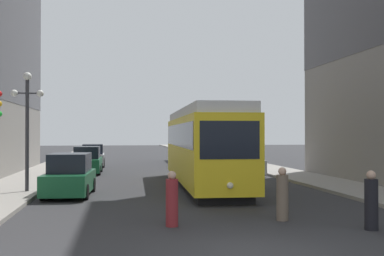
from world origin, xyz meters
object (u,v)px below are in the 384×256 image
object	(u,v)px
pedestrian_on_sidewalk	(282,196)
parked_car_left_far	(70,176)
transit_bus	(198,142)
streetcar	(203,145)
parked_car_left_near	(93,156)
pedestrian_crossing_near	(371,202)
lamp_post_left_near	(27,112)
parked_car_left_mid	(87,161)
pedestrian_crossing_far	(172,201)
parked_car_right_far	(244,162)

from	to	relation	value
pedestrian_on_sidewalk	parked_car_left_far	bearing A→B (deg)	-163.82
transit_bus	pedestrian_on_sidewalk	xyz separation A→B (m)	(-2.20, -28.89, -1.19)
parked_car_left_far	pedestrian_on_sidewalk	distance (m)	9.91
streetcar	parked_car_left_near	bearing A→B (deg)	113.85
pedestrian_crossing_near	lamp_post_left_near	distance (m)	14.70
streetcar	pedestrian_on_sidewalk	distance (m)	9.72
parked_car_left_mid	lamp_post_left_near	bearing A→B (deg)	-99.55
transit_bus	parked_car_left_far	distance (m)	23.85
pedestrian_on_sidewalk	lamp_post_left_near	bearing A→B (deg)	-159.84
transit_bus	parked_car_left_far	world-z (taller)	transit_bus
transit_bus	parked_car_left_mid	distance (m)	14.06
lamp_post_left_near	streetcar	bearing A→B (deg)	13.25
parked_car_left_near	pedestrian_crossing_far	xyz separation A→B (m)	(3.60, -25.71, -0.10)
transit_bus	parked_car_left_mid	size ratio (longest dim) A/B	2.50
streetcar	parked_car_right_far	bearing A→B (deg)	60.19
parked_car_left_mid	pedestrian_crossing_near	bearing A→B (deg)	-65.41
pedestrian_crossing_near	parked_car_right_far	bearing A→B (deg)	92.66
parked_car_left_mid	lamp_post_left_near	size ratio (longest dim) A/B	0.86
parked_car_left_near	pedestrian_crossing_far	size ratio (longest dim) A/B	2.79
parked_car_left_far	parked_car_left_mid	bearing A→B (deg)	92.96
pedestrian_crossing_far	lamp_post_left_near	world-z (taller)	lamp_post_left_near
transit_bus	pedestrian_on_sidewalk	size ratio (longest dim) A/B	6.89
parked_car_left_far	pedestrian_crossing_near	xyz separation A→B (m)	(9.00, -8.72, -0.07)
parked_car_left_far	streetcar	bearing A→B (deg)	25.79
parked_car_left_mid	parked_car_left_far	size ratio (longest dim) A/B	1.04
transit_bus	pedestrian_on_sidewalk	world-z (taller)	transit_bus
parked_car_right_far	lamp_post_left_near	size ratio (longest dim) A/B	0.84
pedestrian_crossing_near	pedestrian_on_sidewalk	size ratio (longest dim) A/B	1.01
pedestrian_crossing_near	parked_car_left_far	bearing A→B (deg)	142.25
transit_bus	lamp_post_left_near	size ratio (longest dim) A/B	2.15
streetcar	pedestrian_crossing_near	distance (m)	11.77
transit_bus	pedestrian_crossing_far	size ratio (longest dim) A/B	7.08
transit_bus	pedestrian_crossing_near	distance (m)	30.69
parked_car_left_mid	pedestrian_crossing_far	world-z (taller)	parked_car_left_mid
pedestrian_crossing_near	pedestrian_on_sidewalk	bearing A→B (deg)	143.82
streetcar	pedestrian_crossing_near	xyz separation A→B (m)	(2.70, -11.37, -1.33)
pedestrian_crossing_near	pedestrian_on_sidewalk	distance (m)	2.63
parked_car_left_far	pedestrian_crossing_far	bearing A→B (deg)	-60.96
pedestrian_crossing_near	pedestrian_on_sidewalk	xyz separation A→B (m)	(-1.94, 1.78, -0.01)
pedestrian_on_sidewalk	transit_bus	bearing A→B (deg)	146.32
parked_car_left_far	pedestrian_on_sidewalk	xyz separation A→B (m)	(7.07, -6.94, -0.08)
transit_bus	lamp_post_left_near	world-z (taller)	lamp_post_left_near
transit_bus	streetcar	bearing A→B (deg)	-97.28
streetcar	pedestrian_on_sidewalk	bearing A→B (deg)	-83.46
parked_car_left_near	parked_car_right_far	distance (m)	13.90
parked_car_left_far	lamp_post_left_near	xyz separation A→B (m)	(-1.90, 0.72, 2.76)
streetcar	pedestrian_crossing_far	distance (m)	10.46
parked_car_right_far	pedestrian_crossing_near	distance (m)	17.59
parked_car_left_far	pedestrian_on_sidewalk	bearing A→B (deg)	-41.54
streetcar	pedestrian_crossing_far	xyz separation A→B (m)	(-2.70, -10.01, -1.36)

